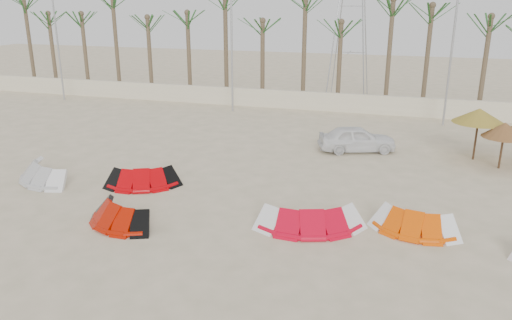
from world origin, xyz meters
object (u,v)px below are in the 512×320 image
(kite_red_left, at_px, (146,175))
(parasol_mid, at_px, (505,130))
(car, at_px, (357,139))
(kite_grey, at_px, (47,170))
(kite_orange, at_px, (414,219))
(kite_red_right, at_px, (312,214))
(parasol_left, at_px, (479,116))
(kite_red_mid, at_px, (123,212))

(kite_red_left, height_order, parasol_mid, parasol_mid)
(parasol_mid, bearing_deg, car, 172.97)
(car, bearing_deg, kite_grey, 103.65)
(kite_orange, height_order, car, car)
(kite_orange, bearing_deg, kite_red_right, -168.74)
(kite_grey, xyz_separation_m, parasol_mid, (19.22, 7.43, 1.43))
(parasol_left, xyz_separation_m, car, (-5.69, -0.29, -1.54))
(kite_grey, distance_m, parasol_mid, 20.65)
(kite_red_mid, height_order, car, car)
(kite_grey, bearing_deg, parasol_left, 25.14)
(kite_grey, height_order, kite_red_mid, same)
(kite_red_left, distance_m, kite_orange, 11.02)
(kite_red_mid, bearing_deg, kite_orange, 13.70)
(kite_red_right, xyz_separation_m, parasol_mid, (7.23, 8.64, 1.43))
(parasol_left, height_order, car, parasol_left)
(kite_grey, distance_m, kite_orange, 15.42)
(parasol_mid, bearing_deg, kite_red_mid, -142.84)
(kite_grey, distance_m, parasol_left, 20.19)
(kite_red_left, relative_size, kite_orange, 1.11)
(kite_red_right, height_order, kite_orange, same)
(kite_red_left, bearing_deg, kite_red_right, -14.18)
(kite_red_right, xyz_separation_m, car, (0.53, 9.47, 0.25))
(parasol_left, height_order, parasol_mid, parasol_left)
(kite_red_left, height_order, parasol_left, parasol_left)
(kite_red_mid, bearing_deg, parasol_left, 42.19)
(kite_grey, xyz_separation_m, kite_red_mid, (5.54, -2.94, -0.00))
(kite_red_left, relative_size, car, 0.89)
(kite_red_right, relative_size, kite_orange, 1.27)
(parasol_mid, bearing_deg, parasol_left, 132.28)
(kite_red_right, height_order, parasol_left, parasol_left)
(parasol_left, distance_m, car, 5.90)
(kite_orange, xyz_separation_m, car, (-2.90, 8.79, 0.25))
(kite_red_right, relative_size, parasol_left, 1.55)
(kite_red_left, xyz_separation_m, kite_red_mid, (1.08, -3.63, -0.00))
(kite_grey, height_order, car, car)
(kite_red_right, distance_m, kite_orange, 3.49)
(kite_red_right, xyz_separation_m, parasol_left, (6.22, 9.76, 1.79))
(kite_orange, distance_m, parasol_mid, 8.94)
(kite_red_left, xyz_separation_m, kite_red_right, (7.53, -1.90, 0.00))
(kite_red_mid, bearing_deg, car, 58.06)
(kite_red_left, relative_size, parasol_mid, 1.58)
(parasol_left, relative_size, car, 0.65)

